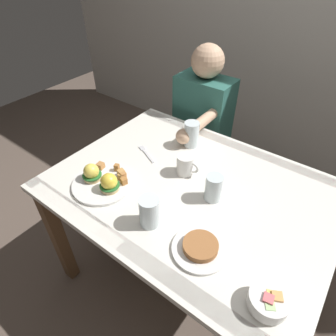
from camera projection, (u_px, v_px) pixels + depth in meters
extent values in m
plane|color=brown|center=(184.00, 275.00, 1.70)|extent=(6.00, 6.00, 0.00)
cube|color=white|center=(191.00, 188.00, 1.24)|extent=(1.20, 0.90, 0.03)
cube|color=#B23838|center=(128.00, 249.00, 0.99)|extent=(1.20, 0.06, 0.00)
cube|color=#B23838|center=(232.00, 145.00, 1.48)|extent=(1.20, 0.06, 0.00)
cube|color=brown|center=(58.00, 237.00, 1.48)|extent=(0.06, 0.06, 0.71)
cube|color=brown|center=(154.00, 162.00, 1.98)|extent=(0.06, 0.06, 0.71)
cube|color=brown|center=(317.00, 241.00, 1.47)|extent=(0.06, 0.06, 0.71)
cylinder|color=white|center=(103.00, 183.00, 1.23)|extent=(0.27, 0.27, 0.01)
cylinder|color=tan|center=(93.00, 177.00, 1.24)|extent=(0.08, 0.08, 0.02)
cylinder|color=#286B2D|center=(92.00, 175.00, 1.23)|extent=(0.08, 0.08, 0.01)
sphere|color=#F7DB56|center=(91.00, 171.00, 1.22)|extent=(0.07, 0.07, 0.07)
cylinder|color=tan|center=(110.00, 187.00, 1.19)|extent=(0.08, 0.08, 0.02)
cylinder|color=#286B2D|center=(110.00, 185.00, 1.18)|extent=(0.08, 0.08, 0.01)
sphere|color=yellow|center=(109.00, 181.00, 1.17)|extent=(0.07, 0.07, 0.07)
cube|color=tan|center=(121.00, 173.00, 1.25)|extent=(0.03, 0.03, 0.04)
cube|color=#AD7038|center=(124.00, 181.00, 1.21)|extent=(0.03, 0.03, 0.03)
cube|color=#B77A42|center=(123.00, 176.00, 1.24)|extent=(0.03, 0.03, 0.03)
cube|color=#B77A42|center=(101.00, 166.00, 1.30)|extent=(0.03, 0.03, 0.03)
cube|color=tan|center=(121.00, 177.00, 1.23)|extent=(0.03, 0.03, 0.03)
cube|color=#AD7038|center=(117.00, 168.00, 1.28)|extent=(0.03, 0.03, 0.03)
cylinder|color=white|center=(266.00, 305.00, 0.83)|extent=(0.10, 0.10, 0.01)
cylinder|color=white|center=(268.00, 300.00, 0.81)|extent=(0.12, 0.12, 0.04)
cube|color=#EA6B70|center=(264.00, 304.00, 0.81)|extent=(0.03, 0.03, 0.03)
cube|color=#F4DB66|center=(266.00, 297.00, 0.82)|extent=(0.02, 0.02, 0.02)
cube|color=#F4A85B|center=(276.00, 298.00, 0.80)|extent=(0.04, 0.04, 0.03)
cube|color=#F4DB66|center=(270.00, 295.00, 0.81)|extent=(0.03, 0.03, 0.02)
cube|color=#F4A85B|center=(276.00, 300.00, 0.81)|extent=(0.03, 0.03, 0.02)
cube|color=#B7E093|center=(273.00, 299.00, 0.81)|extent=(0.02, 0.02, 0.02)
cube|color=#B7E093|center=(269.00, 308.00, 0.78)|extent=(0.04, 0.04, 0.03)
cube|color=#EA6B70|center=(268.00, 300.00, 0.80)|extent=(0.03, 0.03, 0.03)
cube|color=#EA6B70|center=(266.00, 301.00, 0.80)|extent=(0.03, 0.03, 0.02)
cylinder|color=white|center=(185.00, 164.00, 1.27)|extent=(0.08, 0.08, 0.09)
cylinder|color=black|center=(186.00, 157.00, 1.24)|extent=(0.07, 0.07, 0.01)
torus|color=white|center=(193.00, 168.00, 1.25)|extent=(0.06, 0.01, 0.06)
cube|color=silver|center=(148.00, 156.00, 1.39)|extent=(0.11, 0.06, 0.00)
cube|color=silver|center=(142.00, 148.00, 1.45)|extent=(0.04, 0.04, 0.00)
cylinder|color=silver|center=(150.00, 212.00, 1.03)|extent=(0.08, 0.08, 0.13)
cylinder|color=silver|center=(150.00, 217.00, 1.05)|extent=(0.07, 0.07, 0.06)
cylinder|color=silver|center=(191.00, 134.00, 1.43)|extent=(0.08, 0.08, 0.13)
cylinder|color=silver|center=(191.00, 137.00, 1.44)|extent=(0.07, 0.07, 0.09)
cylinder|color=silver|center=(214.00, 188.00, 1.14)|extent=(0.07, 0.07, 0.12)
cylinder|color=silver|center=(213.00, 191.00, 1.15)|extent=(0.06, 0.06, 0.08)
cylinder|color=white|center=(200.00, 249.00, 0.98)|extent=(0.20, 0.20, 0.01)
cylinder|color=#A36638|center=(200.00, 246.00, 0.96)|extent=(0.12, 0.12, 0.02)
cylinder|color=#33333D|center=(180.00, 175.00, 2.07)|extent=(0.11, 0.11, 0.45)
cylinder|color=#33333D|center=(201.00, 184.00, 1.99)|extent=(0.11, 0.11, 0.45)
cube|color=#2D665B|center=(203.00, 116.00, 1.79)|extent=(0.34, 0.20, 0.50)
sphere|color=#DBAD89|center=(208.00, 61.00, 1.57)|extent=(0.19, 0.19, 0.19)
cylinder|color=#DBAD89|center=(199.00, 124.00, 1.52)|extent=(0.06, 0.30, 0.06)
sphere|color=#DBAD89|center=(183.00, 136.00, 1.43)|extent=(0.08, 0.08, 0.08)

